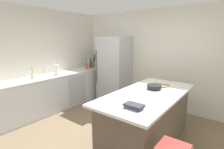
{
  "coord_description": "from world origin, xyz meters",
  "views": [
    {
      "loc": [
        1.75,
        -2.09,
        1.84
      ],
      "look_at": [
        -0.68,
        1.04,
        1.0
      ],
      "focal_mm": 27.35,
      "sensor_mm": 36.0,
      "label": 1
    }
  ],
  "objects_px": {
    "gin_bottle": "(95,64)",
    "cookbook_stack": "(134,106)",
    "sink_faucet": "(44,70)",
    "whiskey_bottle": "(91,64)",
    "cutting_board": "(160,85)",
    "hot_sauce_bottle": "(87,66)",
    "mixing_bowl": "(154,87)",
    "kitchen_island": "(147,118)",
    "flower_vase": "(33,75)",
    "refrigerator": "(114,70)",
    "paper_towel_roll": "(57,70)",
    "soda_bottle": "(88,64)",
    "vinegar_bottle": "(87,66)",
    "wine_bottle": "(95,62)"
  },
  "relations": [
    {
      "from": "paper_towel_roll",
      "to": "hot_sauce_bottle",
      "type": "bearing_deg",
      "value": 92.72
    },
    {
      "from": "sink_faucet",
      "to": "whiskey_bottle",
      "type": "xyz_separation_m",
      "value": [
        0.02,
        1.63,
        -0.05
      ]
    },
    {
      "from": "mixing_bowl",
      "to": "gin_bottle",
      "type": "bearing_deg",
      "value": 155.72
    },
    {
      "from": "wine_bottle",
      "to": "mixing_bowl",
      "type": "distance_m",
      "value": 2.94
    },
    {
      "from": "wine_bottle",
      "to": "cutting_board",
      "type": "height_order",
      "value": "wine_bottle"
    },
    {
      "from": "flower_vase",
      "to": "hot_sauce_bottle",
      "type": "bearing_deg",
      "value": 90.3
    },
    {
      "from": "soda_bottle",
      "to": "mixing_bowl",
      "type": "xyz_separation_m",
      "value": [
        2.68,
        -0.97,
        -0.08
      ]
    },
    {
      "from": "flower_vase",
      "to": "cutting_board",
      "type": "xyz_separation_m",
      "value": [
        2.61,
        1.19,
        -0.06
      ]
    },
    {
      "from": "cutting_board",
      "to": "kitchen_island",
      "type": "bearing_deg",
      "value": -87.47
    },
    {
      "from": "wine_bottle",
      "to": "cookbook_stack",
      "type": "relative_size",
      "value": 1.55
    },
    {
      "from": "wine_bottle",
      "to": "whiskey_bottle",
      "type": "distance_m",
      "value": 0.2
    },
    {
      "from": "cutting_board",
      "to": "refrigerator",
      "type": "bearing_deg",
      "value": 154.96
    },
    {
      "from": "flower_vase",
      "to": "paper_towel_roll",
      "type": "bearing_deg",
      "value": 85.88
    },
    {
      "from": "sink_faucet",
      "to": "gin_bottle",
      "type": "xyz_separation_m",
      "value": [
        0.13,
        1.72,
        -0.04
      ]
    },
    {
      "from": "paper_towel_roll",
      "to": "vinegar_bottle",
      "type": "height_order",
      "value": "paper_towel_roll"
    },
    {
      "from": "flower_vase",
      "to": "hot_sauce_bottle",
      "type": "distance_m",
      "value": 1.76
    },
    {
      "from": "flower_vase",
      "to": "cutting_board",
      "type": "height_order",
      "value": "flower_vase"
    },
    {
      "from": "hot_sauce_bottle",
      "to": "gin_bottle",
      "type": "bearing_deg",
      "value": 73.16
    },
    {
      "from": "kitchen_island",
      "to": "wine_bottle",
      "type": "bearing_deg",
      "value": 150.69
    },
    {
      "from": "sink_faucet",
      "to": "vinegar_bottle",
      "type": "distance_m",
      "value": 1.36
    },
    {
      "from": "gin_bottle",
      "to": "whiskey_bottle",
      "type": "xyz_separation_m",
      "value": [
        -0.11,
        -0.09,
        -0.01
      ]
    },
    {
      "from": "paper_towel_roll",
      "to": "hot_sauce_bottle",
      "type": "height_order",
      "value": "paper_towel_roll"
    },
    {
      "from": "refrigerator",
      "to": "soda_bottle",
      "type": "relative_size",
      "value": 5.76
    },
    {
      "from": "refrigerator",
      "to": "mixing_bowl",
      "type": "xyz_separation_m",
      "value": [
        1.74,
        -1.1,
        0.03
      ]
    },
    {
      "from": "flower_vase",
      "to": "wine_bottle",
      "type": "relative_size",
      "value": 0.67
    },
    {
      "from": "cookbook_stack",
      "to": "cutting_board",
      "type": "relative_size",
      "value": 0.8
    },
    {
      "from": "cutting_board",
      "to": "gin_bottle",
      "type": "bearing_deg",
      "value": 161.34
    },
    {
      "from": "gin_bottle",
      "to": "cutting_board",
      "type": "distance_m",
      "value": 2.67
    },
    {
      "from": "refrigerator",
      "to": "mixing_bowl",
      "type": "bearing_deg",
      "value": -32.29
    },
    {
      "from": "sink_faucet",
      "to": "mixing_bowl",
      "type": "xyz_separation_m",
      "value": [
        2.66,
        0.58,
        -0.1
      ]
    },
    {
      "from": "mixing_bowl",
      "to": "sink_faucet",
      "type": "bearing_deg",
      "value": -167.71
    },
    {
      "from": "refrigerator",
      "to": "hot_sauce_bottle",
      "type": "relative_size",
      "value": 9.18
    },
    {
      "from": "whiskey_bottle",
      "to": "soda_bottle",
      "type": "bearing_deg",
      "value": -115.03
    },
    {
      "from": "flower_vase",
      "to": "whiskey_bottle",
      "type": "xyz_separation_m",
      "value": [
        -0.03,
        1.95,
        0.03
      ]
    },
    {
      "from": "cutting_board",
      "to": "sink_faucet",
      "type": "bearing_deg",
      "value": -161.86
    },
    {
      "from": "cutting_board",
      "to": "soda_bottle",
      "type": "bearing_deg",
      "value": 165.71
    },
    {
      "from": "flower_vase",
      "to": "whiskey_bottle",
      "type": "height_order",
      "value": "whiskey_bottle"
    },
    {
      "from": "whiskey_bottle",
      "to": "mixing_bowl",
      "type": "bearing_deg",
      "value": -21.66
    },
    {
      "from": "soda_bottle",
      "to": "cutting_board",
      "type": "distance_m",
      "value": 2.76
    },
    {
      "from": "soda_bottle",
      "to": "sink_faucet",
      "type": "bearing_deg",
      "value": -89.32
    },
    {
      "from": "hot_sauce_bottle",
      "to": "mixing_bowl",
      "type": "bearing_deg",
      "value": -18.12
    },
    {
      "from": "whiskey_bottle",
      "to": "mixing_bowl",
      "type": "height_order",
      "value": "whiskey_bottle"
    },
    {
      "from": "soda_bottle",
      "to": "cutting_board",
      "type": "height_order",
      "value": "soda_bottle"
    },
    {
      "from": "soda_bottle",
      "to": "kitchen_island",
      "type": "bearing_deg",
      "value": -24.62
    },
    {
      "from": "paper_towel_roll",
      "to": "mixing_bowl",
      "type": "distance_m",
      "value": 2.59
    },
    {
      "from": "flower_vase",
      "to": "mixing_bowl",
      "type": "relative_size",
      "value": 1.03
    },
    {
      "from": "kitchen_island",
      "to": "flower_vase",
      "type": "xyz_separation_m",
      "value": [
        -2.63,
        -0.64,
        0.53
      ]
    },
    {
      "from": "gin_bottle",
      "to": "hot_sauce_bottle",
      "type": "relative_size",
      "value": 1.51
    },
    {
      "from": "whiskey_bottle",
      "to": "mixing_bowl",
      "type": "xyz_separation_m",
      "value": [
        2.64,
        -1.05,
        -0.06
      ]
    },
    {
      "from": "gin_bottle",
      "to": "cookbook_stack",
      "type": "relative_size",
      "value": 1.19
    }
  ]
}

